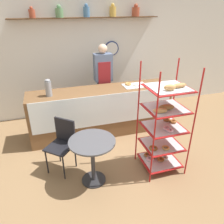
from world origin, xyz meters
name	(u,v)px	position (x,y,z in m)	size (l,w,h in m)	color
ground_plane	(119,165)	(0.00, 0.00, 0.00)	(14.00, 14.00, 0.00)	olive
back_wall	(88,56)	(0.00, 2.30, 1.37)	(10.00, 0.30, 2.70)	white
display_counter	(101,111)	(0.00, 1.14, 0.48)	(2.83, 0.62, 0.96)	brown
pastry_rack	(164,126)	(0.63, -0.23, 0.79)	(0.64, 0.59, 1.73)	#A51919
person_worker	(103,81)	(0.18, 1.64, 0.95)	(0.38, 0.23, 1.74)	#282833
cafe_table	(92,151)	(-0.49, -0.22, 0.55)	(0.67, 0.67, 0.73)	#262628
cafe_chair	(63,140)	(-0.87, 0.23, 0.53)	(0.54, 0.54, 0.86)	black
coffee_carafe	(48,88)	(-0.98, 1.08, 1.12)	(0.11, 0.11, 0.32)	gray
donut_tray_counter	(134,85)	(0.70, 1.14, 0.98)	(0.48, 0.33, 0.05)	white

